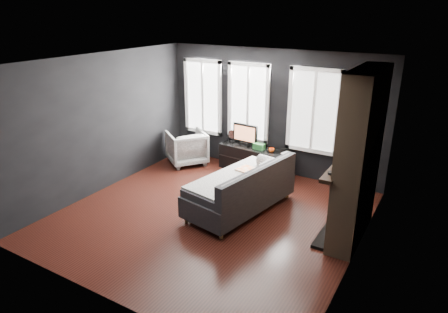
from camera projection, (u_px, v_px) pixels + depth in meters
The scene contains 18 objects.
floor at pixel (211, 215), 7.13m from camera, with size 5.00×5.00×0.00m, color black.
ceiling at pixel (209, 62), 6.18m from camera, with size 5.00×5.00×0.00m, color white.
wall_back at pixel (271, 112), 8.67m from camera, with size 5.00×0.02×2.70m, color black.
wall_left at pixel (103, 123), 7.84m from camera, with size 0.02×5.00×2.70m, color black.
wall_right at pixel (364, 174), 5.46m from camera, with size 0.02×5.00×2.70m, color black.
windows at pixel (253, 63), 8.49m from camera, with size 4.00×0.16×1.76m, color white, non-canonical shape.
fireplace at pixel (359, 158), 6.04m from camera, with size 0.70×1.62×2.70m, color #93724C, non-canonical shape.
sofa at pixel (240, 186), 7.20m from camera, with size 1.08×2.16×0.93m, color #262528, non-canonical shape.
stripe_pillow at pixel (266, 171), 7.30m from camera, with size 0.09×0.37×0.37m, color gray.
armchair at pixel (187, 146), 9.38m from camera, with size 0.83×0.78×0.86m, color white.
media_console at pixel (256, 160), 8.94m from camera, with size 1.66×0.52×0.57m, color black, non-canonical shape.
monitor at pixel (245, 133), 8.91m from camera, with size 0.62×0.13×0.55m, color black, non-canonical shape.
desk_fan at pixel (232, 136), 9.16m from camera, with size 0.21×0.21×0.30m, color gray, non-canonical shape.
mug at pixel (272, 149), 8.55m from camera, with size 0.12×0.09×0.12m, color #E45312.
book at pixel (284, 148), 8.50m from camera, with size 0.15×0.02×0.21m, color beige.
storage_box at pixel (259, 146), 8.72m from camera, with size 0.24×0.15×0.13m, color #25652C.
mantel_vase at pixel (350, 148), 6.53m from camera, with size 0.19×0.20×0.19m, color gold.
mantel_clock at pixel (331, 173), 5.75m from camera, with size 0.11×0.11×0.04m, color black.
Camera 1 is at (3.41, -5.30, 3.50)m, focal length 32.00 mm.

